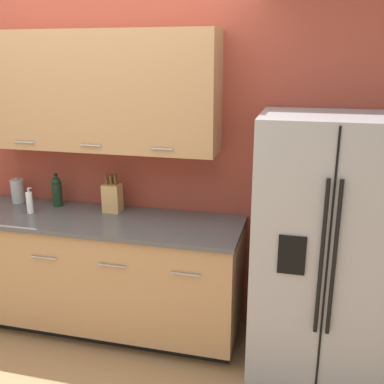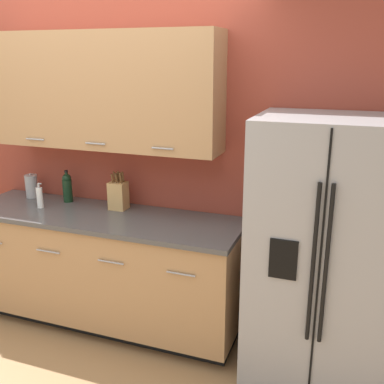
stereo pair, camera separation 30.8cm
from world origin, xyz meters
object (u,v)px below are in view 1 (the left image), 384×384
at_px(soap_dispenser, 30,202).
at_px(knife_block, 112,197).
at_px(refrigerator, 324,248).
at_px(wine_bottle, 57,191).
at_px(steel_canister, 18,191).

bearing_deg(soap_dispenser, knife_block, 16.92).
relative_size(refrigerator, knife_block, 5.75).
bearing_deg(wine_bottle, soap_dispenser, -119.22).
xyz_separation_m(soap_dispenser, steel_canister, (-0.25, 0.21, 0.01)).
xyz_separation_m(knife_block, wine_bottle, (-0.48, 0.02, 0.01)).
relative_size(refrigerator, wine_bottle, 6.54).
height_order(wine_bottle, steel_canister, wine_bottle).
relative_size(refrigerator, steel_canister, 8.30).
xyz_separation_m(wine_bottle, soap_dispenser, (-0.12, -0.21, -0.04)).
distance_m(refrigerator, steel_canister, 2.43).
bearing_deg(refrigerator, knife_block, 172.75).
height_order(refrigerator, soap_dispenser, refrigerator).
bearing_deg(soap_dispenser, refrigerator, -0.45).
relative_size(knife_block, wine_bottle, 1.14).
bearing_deg(knife_block, refrigerator, -7.25).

